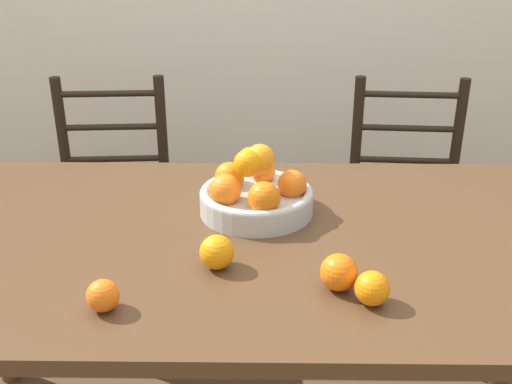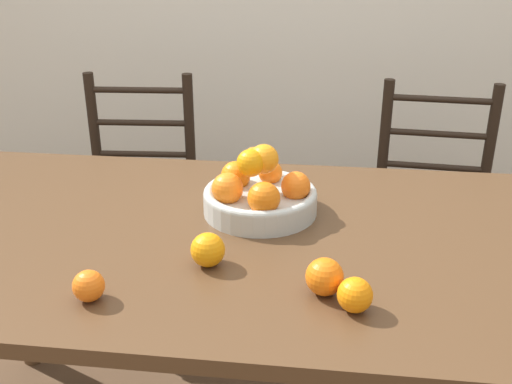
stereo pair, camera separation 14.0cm
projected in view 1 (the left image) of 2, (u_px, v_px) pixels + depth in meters
dining_table at (249, 267)px, 1.45m from camera, size 1.84×0.92×0.77m
fruit_bowl at (255, 193)px, 1.49m from camera, size 0.29×0.29×0.18m
orange_loose_0 at (372, 288)px, 1.13m from camera, size 0.07×0.07×0.07m
orange_loose_1 at (217, 252)px, 1.25m from camera, size 0.07×0.07×0.07m
orange_loose_2 at (339, 272)px, 1.18m from camera, size 0.08×0.08×0.08m
orange_loose_3 at (103, 296)px, 1.12m from camera, size 0.06×0.06×0.06m
chair_left at (113, 206)px, 2.27m from camera, size 0.45×0.43×0.93m
chair_right at (406, 208)px, 2.26m from camera, size 0.45×0.43×0.93m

